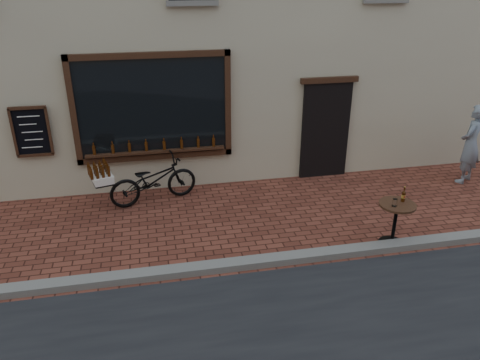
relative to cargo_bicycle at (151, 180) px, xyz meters
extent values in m
plane|color=#56261C|center=(2.05, -2.88, -0.49)|extent=(90.00, 90.00, 0.00)
cube|color=slate|center=(2.05, -2.68, -0.43)|extent=(90.00, 0.25, 0.12)
cube|color=black|center=(0.15, 0.57, 1.36)|extent=(3.00, 0.06, 2.00)
cube|color=black|center=(0.15, 0.55, 2.42)|extent=(3.24, 0.10, 0.12)
cube|color=black|center=(0.15, 0.55, 0.30)|extent=(3.24, 0.10, 0.12)
cube|color=black|center=(-1.41, 0.55, 1.36)|extent=(0.12, 0.10, 2.24)
cube|color=black|center=(1.71, 0.55, 1.36)|extent=(0.12, 0.10, 2.24)
cube|color=black|center=(0.15, 0.50, 0.43)|extent=(2.90, 0.16, 0.05)
cube|color=black|center=(3.95, 0.58, 0.61)|extent=(1.10, 0.10, 2.20)
cube|color=black|center=(3.95, 0.55, 1.77)|extent=(1.30, 0.10, 0.12)
cube|color=black|center=(-2.25, 0.56, 1.01)|extent=(0.62, 0.04, 0.92)
cylinder|color=#3D1C07|center=(-1.10, 0.50, 0.55)|extent=(0.06, 0.06, 0.19)
cylinder|color=#3D1C07|center=(-0.75, 0.50, 0.55)|extent=(0.06, 0.06, 0.19)
cylinder|color=#3D1C07|center=(-0.39, 0.50, 0.55)|extent=(0.06, 0.06, 0.19)
cylinder|color=#3D1C07|center=(-0.03, 0.50, 0.55)|extent=(0.06, 0.06, 0.19)
cylinder|color=#3D1C07|center=(0.33, 0.50, 0.55)|extent=(0.06, 0.06, 0.19)
cylinder|color=#3D1C07|center=(0.68, 0.50, 0.55)|extent=(0.06, 0.06, 0.19)
cylinder|color=#3D1C07|center=(1.04, 0.50, 0.55)|extent=(0.06, 0.06, 0.19)
cylinder|color=#3D1C07|center=(1.40, 0.50, 0.55)|extent=(0.06, 0.06, 0.19)
imported|color=black|center=(0.04, 0.01, -0.01)|extent=(1.93, 1.10, 0.96)
cube|color=black|center=(-0.94, -0.26, 0.17)|extent=(0.48, 0.59, 0.03)
cube|color=white|center=(-0.94, -0.26, 0.26)|extent=(0.49, 0.61, 0.15)
cylinder|color=#3D1C07|center=(-0.78, -0.41, 0.44)|extent=(0.06, 0.06, 0.20)
cylinder|color=#3D1C07|center=(-0.89, -0.44, 0.44)|extent=(0.06, 0.06, 0.20)
cylinder|color=#3D1C07|center=(-0.99, -0.47, 0.44)|extent=(0.06, 0.06, 0.20)
cylinder|color=#3D1C07|center=(-1.09, -0.50, 0.44)|extent=(0.06, 0.06, 0.20)
cylinder|color=#3D1C07|center=(-0.82, -0.29, 0.44)|extent=(0.06, 0.06, 0.20)
cylinder|color=#3D1C07|center=(-0.92, -0.32, 0.44)|extent=(0.06, 0.06, 0.20)
cylinder|color=#3D1C07|center=(-1.02, -0.35, 0.44)|extent=(0.06, 0.06, 0.20)
cylinder|color=#3D1C07|center=(-1.13, -0.38, 0.44)|extent=(0.06, 0.06, 0.20)
cylinder|color=#3D1C07|center=(-0.85, -0.17, 0.44)|extent=(0.06, 0.06, 0.20)
cylinder|color=#3D1C07|center=(-0.95, -0.20, 0.44)|extent=(0.06, 0.06, 0.20)
cylinder|color=#3D1C07|center=(-1.06, -0.22, 0.44)|extent=(0.06, 0.06, 0.20)
cylinder|color=#3D1C07|center=(-1.16, -0.25, 0.44)|extent=(0.06, 0.06, 0.20)
cylinder|color=#3D1C07|center=(-0.89, -0.04, 0.44)|extent=(0.06, 0.06, 0.20)
cylinder|color=black|center=(4.09, -2.53, -0.48)|extent=(0.46, 0.46, 0.03)
cylinder|color=black|center=(4.09, -2.53, -0.09)|extent=(0.06, 0.06, 0.73)
cylinder|color=#321C10|center=(4.09, -2.53, 0.29)|extent=(0.63, 0.63, 0.04)
cylinder|color=gold|center=(4.21, -2.46, 0.41)|extent=(0.07, 0.07, 0.06)
cylinder|color=white|center=(3.98, -2.60, 0.38)|extent=(0.08, 0.08, 0.14)
imported|color=gray|center=(7.01, -0.37, 0.41)|extent=(0.78, 0.72, 1.79)
camera|label=1|loc=(0.04, -8.92, 3.97)|focal=35.00mm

